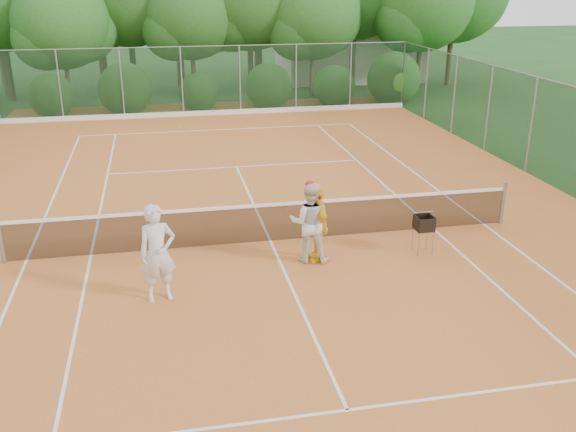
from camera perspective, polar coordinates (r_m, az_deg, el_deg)
The scene contains 13 objects.
ground at distance 15.21m, azimuth -1.56°, elevation -2.36°, with size 120.00×120.00×0.00m, color #1D4418.
clay_court at distance 15.20m, azimuth -1.56°, elevation -2.32°, with size 18.00×36.00×0.02m, color #CB702E.
club_building at distance 39.71m, azimuth 5.38°, elevation 14.19°, with size 8.00×5.00×3.00m, color beige.
tennis_net at distance 15.01m, azimuth -1.58°, elevation -0.49°, with size 11.97×0.10×1.10m.
player_white at distance 12.46m, azimuth -11.52°, elevation -3.27°, with size 0.70×0.46×1.93m, color silver.
player_center_grp at distance 13.88m, azimuth 1.94°, elevation -0.52°, with size 1.03×0.89×1.85m.
player_yellow at distance 13.93m, azimuth 2.56°, elevation -0.69°, with size 1.00×0.42×1.71m, color yellow.
ball_hopper at distance 14.67m, azimuth 12.00°, elevation -0.68°, with size 0.38×0.38×0.88m.
stray_ball_a at distance 25.65m, azimuth -9.10°, elevation 7.15°, with size 0.07×0.07×0.07m, color yellow.
stray_ball_b at distance 27.17m, azimuth -9.59°, elevation 7.88°, with size 0.07×0.07×0.07m, color #BDD030.
stray_ball_c at distance 26.90m, azimuth 3.67°, elevation 8.00°, with size 0.07×0.07×0.07m, color #D8E735.
court_markings at distance 15.20m, azimuth -1.56°, elevation -2.28°, with size 11.03×23.83×0.01m.
fence_back at distance 29.22m, azimuth -6.85°, elevation 11.84°, with size 18.07×0.07×3.00m.
Camera 1 is at (-2.39, -13.78, 5.96)m, focal length 40.00 mm.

